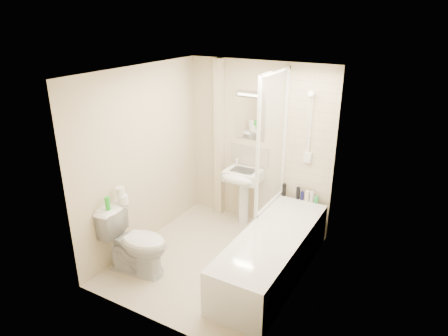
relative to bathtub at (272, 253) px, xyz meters
The scene contains 25 objects.
floor 0.81m from the bathtub, behind, with size 2.50×2.50×0.00m, color beige.
wall_back 1.65m from the bathtub, 123.01° to the left, with size 2.20×0.02×2.40m, color beige.
wall_left 2.06m from the bathtub, behind, with size 0.02×2.50×2.40m, color beige.
wall_right 0.98m from the bathtub, 15.26° to the right, with size 0.02×2.50×2.40m, color beige.
ceiling 2.24m from the bathtub, behind, with size 2.20×2.50×0.02m, color white.
tile_back 1.61m from the bathtub, 90.00° to the left, with size 0.70×0.01×1.75m, color beige.
tile_right 1.19m from the bathtub, ahead, with size 0.01×2.10×1.75m, color beige.
pipe_boxing 1.98m from the bathtub, 141.38° to the left, with size 0.12×0.12×2.40m, color beige.
splashback 1.63m from the bathtub, 127.79° to the left, with size 0.60×0.01×0.30m, color beige.
mirror 1.94m from the bathtub, 127.84° to the left, with size 0.46×0.01×0.60m, color white.
strip_light 2.19m from the bathtub, 128.41° to the left, with size 0.42×0.07×0.07m, color silver.
bathtub is the anchor object (origin of this frame).
shower_screen 1.40m from the bathtub, 116.47° to the left, with size 0.04×0.92×1.80m.
shower_fixture 1.67m from the bathtub, 90.09° to the left, with size 0.10×0.16×0.99m.
pedestal_sink 1.34m from the bathtub, 134.03° to the left, with size 0.51×0.47×0.98m.
bottle_black_a 1.16m from the bathtub, 105.21° to the left, with size 0.05×0.05×0.18m, color black.
bottle_black_b 1.12m from the bathtub, 94.41° to the left, with size 0.05×0.05×0.17m, color black.
bottle_blue 1.11m from the bathtub, 91.07° to the left, with size 0.05×0.05×0.12m, color #11134E.
bottle_cream 1.12m from the bathtub, 87.31° to the left, with size 0.06×0.06×0.15m, color beige.
bottle_white_b 1.12m from the bathtub, 83.69° to the left, with size 0.05×0.05×0.15m, color silver.
bottle_green 1.12m from the bathtub, 80.24° to the left, with size 0.05×0.05×0.10m, color green.
toilet 1.66m from the bathtub, 152.83° to the right, with size 0.86×0.56×0.83m, color white.
toilet_roll_lower 1.92m from the bathtub, 158.88° to the right, with size 0.12×0.12×0.10m, color white.
toilet_roll_upper 1.98m from the bathtub, 159.01° to the right, with size 0.11×0.11×0.10m, color white.
green_bottle 2.04m from the bathtub, 153.23° to the right, with size 0.06×0.06×0.17m, color green.
Camera 1 is at (2.26, -3.75, 3.01)m, focal length 32.00 mm.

